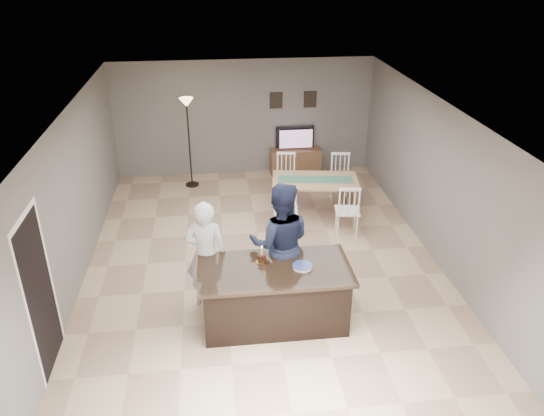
{
  "coord_description": "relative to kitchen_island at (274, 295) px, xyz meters",
  "views": [
    {
      "loc": [
        -0.78,
        -8.01,
        4.92
      ],
      "look_at": [
        0.14,
        -0.3,
        1.1
      ],
      "focal_mm": 35.0,
      "sensor_mm": 36.0,
      "label": 1
    }
  ],
  "objects": [
    {
      "name": "picture_frames",
      "position": [
        1.15,
        5.78,
        1.3
      ],
      "size": [
        1.1,
        0.02,
        0.38
      ],
      "color": "black",
      "rests_on": "room_shell"
    },
    {
      "name": "television",
      "position": [
        1.2,
        5.64,
        0.41
      ],
      "size": [
        0.91,
        0.12,
        0.53
      ],
      "primitive_type": "imported",
      "rotation": [
        0.0,
        0.0,
        3.14
      ],
      "color": "black",
      "rests_on": "tv_console"
    },
    {
      "name": "birthday_cake",
      "position": [
        -0.15,
        0.2,
        0.51
      ],
      "size": [
        0.17,
        0.17,
        0.26
      ],
      "color": "gold",
      "rests_on": "kitchen_island"
    },
    {
      "name": "man",
      "position": [
        0.15,
        0.55,
        0.52
      ],
      "size": [
        1.02,
        0.84,
        1.94
      ],
      "primitive_type": "imported",
      "rotation": [
        0.0,
        0.0,
        3.02
      ],
      "color": "#191F39",
      "rests_on": "floor"
    },
    {
      "name": "floor_lamp",
      "position": [
        -1.28,
        5.13,
        1.12
      ],
      "size": [
        0.3,
        0.3,
        2.04
      ],
      "color": "black",
      "rests_on": "floor"
    },
    {
      "name": "tv_screen_glow",
      "position": [
        1.2,
        5.56,
        0.42
      ],
      "size": [
        0.78,
        0.0,
        0.78
      ],
      "primitive_type": "plane",
      "rotation": [
        1.57,
        0.0,
        3.14
      ],
      "color": "#D45517",
      "rests_on": "tv_console"
    },
    {
      "name": "doorway",
      "position": [
        -2.99,
        -0.5,
        0.8
      ],
      "size": [
        0.0,
        2.1,
        2.65
      ],
      "color": "black",
      "rests_on": "floor"
    },
    {
      "name": "tv_console",
      "position": [
        1.2,
        5.57,
        -0.15
      ],
      "size": [
        1.2,
        0.4,
        0.6
      ],
      "primitive_type": "cube",
      "color": "brown",
      "rests_on": "floor"
    },
    {
      "name": "floor",
      "position": [
        0.0,
        1.8,
        -0.45
      ],
      "size": [
        8.0,
        8.0,
        0.0
      ],
      "primitive_type": "plane",
      "color": "tan",
      "rests_on": "ground"
    },
    {
      "name": "woman",
      "position": [
        -0.95,
        0.55,
        0.41
      ],
      "size": [
        0.68,
        0.49,
        1.72
      ],
      "primitive_type": "imported",
      "rotation": [
        0.0,
        0.0,
        3.01
      ],
      "color": "silver",
      "rests_on": "floor"
    },
    {
      "name": "dining_table",
      "position": [
        1.22,
        3.29,
        0.2
      ],
      "size": [
        1.86,
        2.11,
        1.03
      ],
      "rotation": [
        0.0,
        0.0,
        -0.14
      ],
      "color": "tan",
      "rests_on": "floor"
    },
    {
      "name": "kitchen_island",
      "position": [
        0.0,
        0.0,
        0.0
      ],
      "size": [
        2.15,
        1.1,
        0.9
      ],
      "color": "black",
      "rests_on": "floor"
    },
    {
      "name": "plate_stack",
      "position": [
        0.39,
        -0.03,
        0.47
      ],
      "size": [
        0.28,
        0.28,
        0.04
      ],
      "color": "white",
      "rests_on": "kitchen_island"
    },
    {
      "name": "room_shell",
      "position": [
        0.0,
        1.8,
        1.22
      ],
      "size": [
        8.0,
        8.0,
        8.0
      ],
      "color": "slate",
      "rests_on": "floor"
    }
  ]
}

